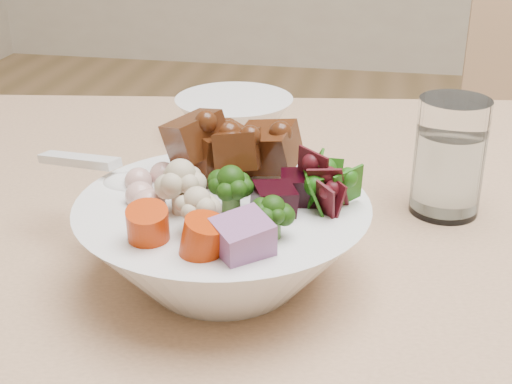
# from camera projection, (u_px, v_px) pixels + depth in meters

# --- Properties ---
(food_bowl) EXTENTS (0.23, 0.23, 0.12)m
(food_bowl) POSITION_uv_depth(u_px,v_px,m) (226.00, 235.00, 0.55)
(food_bowl) COLOR white
(food_bowl) RESTS_ON dining_table
(soup_spoon) EXTENTS (0.13, 0.08, 0.03)m
(soup_spoon) POSITION_uv_depth(u_px,v_px,m) (117.00, 178.00, 0.58)
(soup_spoon) COLOR white
(soup_spoon) RESTS_ON food_bowl
(water_glass) EXTENTS (0.06, 0.06, 0.11)m
(water_glass) POSITION_uv_depth(u_px,v_px,m) (449.00, 162.00, 0.65)
(water_glass) COLOR white
(water_glass) RESTS_ON dining_table
(side_bowl) EXTENTS (0.14, 0.14, 0.05)m
(side_bowl) POSITION_uv_depth(u_px,v_px,m) (234.00, 117.00, 0.85)
(side_bowl) COLOR white
(side_bowl) RESTS_ON dining_table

